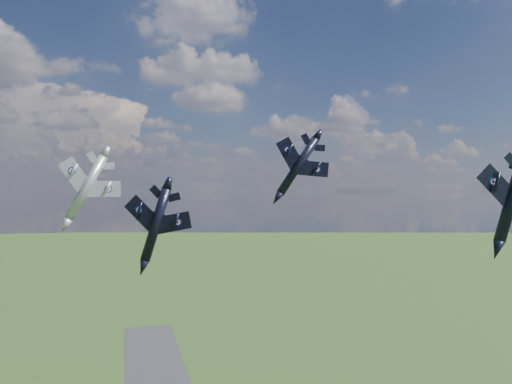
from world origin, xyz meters
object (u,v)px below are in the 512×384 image
object	(u,v)px
jet_lead_navy	(156,224)
jet_left_silver	(86,187)
jet_right_navy	(512,199)
jet_high_navy	(298,166)

from	to	relation	value
jet_lead_navy	jet_left_silver	bearing A→B (deg)	178.63
jet_right_navy	jet_lead_navy	bearing A→B (deg)	160.18
jet_lead_navy	jet_right_navy	world-z (taller)	jet_right_navy
jet_right_navy	jet_high_navy	world-z (taller)	jet_high_navy
jet_right_navy	jet_left_silver	world-z (taller)	jet_left_silver
jet_right_navy	jet_high_navy	distance (m)	38.15
jet_lead_navy	jet_left_silver	size ratio (longest dim) A/B	1.05
jet_right_navy	jet_left_silver	size ratio (longest dim) A/B	1.05
jet_lead_navy	jet_right_navy	bearing A→B (deg)	-8.95
jet_lead_navy	jet_high_navy	distance (m)	30.71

